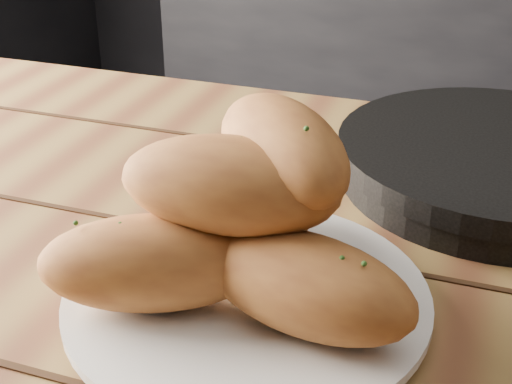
% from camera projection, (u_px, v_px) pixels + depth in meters
% --- Properties ---
extents(plate, '(0.27, 0.27, 0.02)m').
position_uv_depth(plate, '(247.00, 299.00, 0.53)').
color(plate, white).
rests_on(plate, table).
extents(bread_rolls, '(0.28, 0.24, 0.14)m').
position_uv_depth(bread_rolls, '(246.00, 220.00, 0.50)').
color(bread_rolls, '#B67132').
rests_on(bread_rolls, plate).
extents(skillet, '(0.44, 0.32, 0.05)m').
position_uv_depth(skillet, '(501.00, 162.00, 0.71)').
color(skillet, black).
rests_on(skillet, table).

